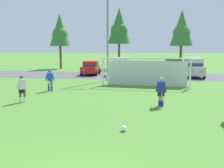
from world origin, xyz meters
name	(u,v)px	position (x,y,z in m)	size (l,w,h in m)	color
ground_plane	(130,90)	(0.00, 15.00, 0.00)	(400.00, 400.00, 0.00)	#477A2D
parking_lot_strip	(138,76)	(0.00, 25.63, 0.00)	(52.00, 8.40, 0.01)	#4C4C51
soccer_ball	(124,128)	(0.68, 4.45, 0.11)	(0.22, 0.22, 0.22)	white
soccer_goal	(146,71)	(1.17, 17.18, 1.29)	(7.57, 2.64, 2.57)	white
player_striker_near	(161,92)	(2.24, 9.26, 0.82)	(0.65, 0.49, 1.64)	tan
player_midfield_center	(50,80)	(-6.00, 13.32, 0.82)	(0.72, 0.40, 1.64)	brown
player_winger_left	(22,89)	(-6.00, 9.05, 0.82)	(0.46, 0.67, 1.64)	brown
parked_car_slot_far_left	(91,68)	(-5.95, 26.27, 0.88)	(2.22, 4.30, 1.72)	red
parked_car_slot_left	(119,66)	(-2.45, 26.73, 1.11)	(2.16, 4.61, 2.16)	silver
parked_car_slot_center_left	(146,69)	(1.02, 25.11, 0.88)	(2.09, 4.23, 1.72)	tan
parked_car_slot_center	(173,67)	(4.17, 26.77, 1.11)	(2.19, 4.63, 2.16)	#194C2D
parked_car_slot_center_right	(194,67)	(6.37, 25.44, 1.11)	(2.14, 4.60, 2.16)	#B2B2BC
tree_left_edge	(60,31)	(-13.42, 35.93, 6.15)	(3.36, 3.36, 8.96)	brown
tree_mid_left	(119,27)	(-3.80, 37.21, 6.77)	(3.70, 3.70, 9.86)	brown
tree_center_back	(182,29)	(5.78, 34.16, 6.08)	(3.32, 3.32, 8.86)	brown
street_lamp	(109,38)	(-2.66, 20.78, 4.30)	(2.00, 0.32, 8.31)	slate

